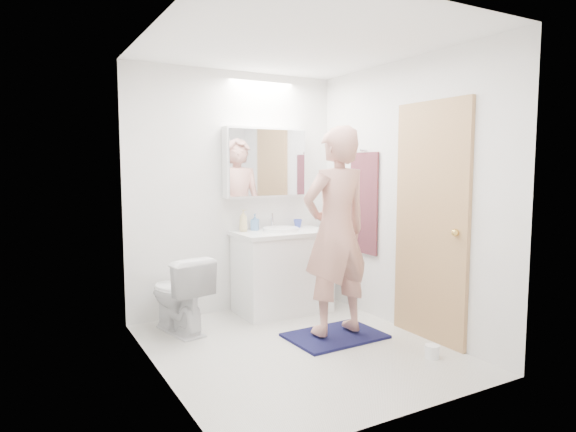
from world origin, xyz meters
TOP-DOWN VIEW (x-y plane):
  - floor at (0.00, 0.00)m, footprint 2.50×2.50m
  - ceiling at (0.00, 0.00)m, footprint 2.50×2.50m
  - wall_back at (0.00, 1.25)m, footprint 2.50×0.00m
  - wall_front at (0.00, -1.25)m, footprint 2.50×0.00m
  - wall_left at (-1.10, 0.00)m, footprint 0.00×2.50m
  - wall_right at (1.10, 0.00)m, footprint 0.00×2.50m
  - vanity_cabinet at (0.38, 0.96)m, footprint 0.90×0.55m
  - countertop at (0.38, 0.96)m, footprint 0.95×0.58m
  - sink_basin at (0.38, 0.99)m, footprint 0.36×0.36m
  - faucet at (0.38, 1.19)m, footprint 0.02×0.02m
  - medicine_cabinet at (0.30, 1.18)m, footprint 0.88×0.14m
  - mirror_panel at (0.30, 1.10)m, footprint 0.84×0.01m
  - toilet at (-0.72, 0.85)m, footprint 0.52×0.74m
  - bath_rug at (0.41, 0.06)m, footprint 0.82×0.57m
  - person at (0.41, 0.06)m, footprint 0.65×0.44m
  - door at (1.08, -0.35)m, footprint 0.04×0.80m
  - door_knob at (1.04, -0.65)m, footprint 0.06×0.06m
  - towel at (1.08, 0.55)m, footprint 0.02×0.42m
  - towel_hook at (1.07, 0.55)m, footprint 0.07×0.02m
  - soap_bottle_a at (0.03, 1.11)m, footprint 0.12×0.12m
  - soap_bottle_b at (0.17, 1.15)m, footprint 0.11×0.11m
  - toothbrush_cup at (0.66, 1.12)m, footprint 0.11×0.11m
  - toilet_paper_roll at (0.80, -0.68)m, footprint 0.11×0.11m

SIDE VIEW (x-z plane):
  - floor at x=0.00m, z-range 0.00..0.00m
  - bath_rug at x=0.41m, z-range 0.00..0.02m
  - toilet_paper_roll at x=0.80m, z-range 0.00..0.10m
  - toilet at x=-0.72m, z-range 0.00..0.69m
  - vanity_cabinet at x=0.38m, z-range 0.00..0.78m
  - countertop at x=0.38m, z-range 0.78..0.82m
  - sink_basin at x=0.38m, z-range 0.82..0.85m
  - toothbrush_cup at x=0.66m, z-range 0.82..0.91m
  - faucet at x=0.38m, z-range 0.82..0.98m
  - soap_bottle_b at x=0.17m, z-range 0.82..0.99m
  - person at x=0.41m, z-range 0.05..1.80m
  - soap_bottle_a at x=0.03m, z-range 0.82..1.04m
  - door_knob at x=1.04m, z-range 0.92..0.98m
  - door at x=1.08m, z-range 0.00..2.00m
  - towel at x=1.08m, z-range 0.60..1.60m
  - wall_back at x=0.00m, z-range -0.05..2.45m
  - wall_front at x=0.00m, z-range -0.05..2.45m
  - wall_left at x=-1.10m, z-range -0.05..2.45m
  - wall_right at x=1.10m, z-range -0.05..2.45m
  - medicine_cabinet at x=0.30m, z-range 1.15..1.85m
  - mirror_panel at x=0.30m, z-range 1.17..1.83m
  - towel_hook at x=1.07m, z-range 1.61..1.63m
  - ceiling at x=0.00m, z-range 2.40..2.40m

